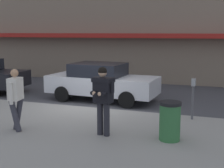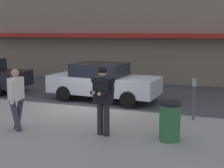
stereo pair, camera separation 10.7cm
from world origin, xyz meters
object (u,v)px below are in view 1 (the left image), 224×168
pedestrian_in_light_coat (16,96)px  parking_meter (193,93)px  man_texting_on_phone (103,94)px  trash_bin (170,121)px  parked_sedan_mid (101,81)px

pedestrian_in_light_coat → parking_meter: (4.43, 2.71, -0.14)m
man_texting_on_phone → trash_bin: man_texting_on_phone is taller
parked_sedan_mid → man_texting_on_phone: (1.79, -4.51, 0.46)m
trash_bin → parked_sedan_mid: bearing=129.1°
man_texting_on_phone → trash_bin: 1.82m
parking_meter → pedestrian_in_light_coat: bearing=-148.5°
man_texting_on_phone → pedestrian_in_light_coat: 2.41m
man_texting_on_phone → pedestrian_in_light_coat: (-2.37, -0.40, -0.14)m
pedestrian_in_light_coat → trash_bin: 4.14m
man_texting_on_phone → parking_meter: size_ratio=1.42×
parked_sedan_mid → trash_bin: (3.49, -4.30, -0.16)m
parked_sedan_mid → parking_meter: size_ratio=3.62×
man_texting_on_phone → pedestrian_in_light_coat: man_texting_on_phone is taller
parking_meter → trash_bin: (-0.37, -2.10, -0.34)m
man_texting_on_phone → pedestrian_in_light_coat: size_ratio=1.06×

